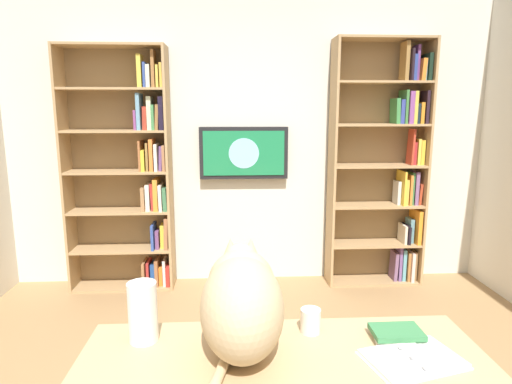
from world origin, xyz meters
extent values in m
cube|color=silver|center=(0.00, -2.23, 1.35)|extent=(4.52, 0.06, 2.70)
cube|color=tan|center=(-1.59, -2.04, 1.12)|extent=(0.02, 0.28, 2.23)
cube|color=tan|center=(-0.74, -2.04, 1.12)|extent=(0.02, 0.28, 2.23)
cube|color=#93754E|center=(-1.17, -2.17, 1.12)|extent=(0.87, 0.01, 2.23)
cube|color=tan|center=(-1.17, -2.04, 0.01)|extent=(0.82, 0.27, 0.02)
cube|color=tan|center=(-1.17, -2.04, 0.38)|extent=(0.82, 0.27, 0.02)
cube|color=tan|center=(-1.17, -2.04, 0.75)|extent=(0.82, 0.27, 0.02)
cube|color=tan|center=(-1.17, -2.04, 1.12)|extent=(0.82, 0.27, 0.02)
cube|color=tan|center=(-1.17, -2.04, 1.49)|extent=(0.82, 0.27, 0.02)
cube|color=tan|center=(-1.17, -2.04, 1.85)|extent=(0.82, 0.27, 0.02)
cube|color=tan|center=(-1.17, -2.04, 2.22)|extent=(0.82, 0.27, 0.02)
cube|color=olive|center=(-1.56, -2.02, 0.16)|extent=(0.03, 0.13, 0.28)
cube|color=beige|center=(-1.52, -2.03, 0.16)|extent=(0.03, 0.20, 0.28)
cube|color=#9E6A39|center=(-1.49, -2.04, 0.16)|extent=(0.03, 0.18, 0.28)
cube|color=#5EA1B1|center=(-1.45, -2.05, 0.17)|extent=(0.03, 0.17, 0.30)
cube|color=#6E4F8B|center=(-1.42, -2.03, 0.19)|extent=(0.03, 0.12, 0.33)
cube|color=slate|center=(-1.38, -2.04, 0.16)|extent=(0.04, 0.15, 0.27)
cube|color=orange|center=(-1.55, -2.03, 0.55)|extent=(0.04, 0.24, 0.31)
cube|color=#6296A0|center=(-1.51, -2.05, 0.50)|extent=(0.04, 0.14, 0.23)
cube|color=black|center=(-1.47, -2.03, 0.47)|extent=(0.02, 0.21, 0.17)
cube|color=beige|center=(-1.44, -2.03, 0.47)|extent=(0.02, 0.18, 0.17)
cube|color=#AD3F24|center=(-1.56, -2.03, 0.85)|extent=(0.04, 0.13, 0.19)
cube|color=slate|center=(-1.52, -2.04, 0.91)|extent=(0.03, 0.17, 0.30)
cube|color=#3E7941|center=(-1.48, -2.05, 0.91)|extent=(0.02, 0.17, 0.30)
cube|color=orange|center=(-1.46, -2.03, 0.90)|extent=(0.02, 0.17, 0.28)
cube|color=gold|center=(-1.42, -2.05, 0.87)|extent=(0.03, 0.20, 0.23)
cube|color=gold|center=(-1.39, -2.03, 0.91)|extent=(0.02, 0.22, 0.31)
cube|color=silver|center=(-1.36, -2.05, 0.87)|extent=(0.03, 0.14, 0.22)
cube|color=gold|center=(-1.55, -2.04, 1.24)|extent=(0.03, 0.14, 0.22)
cube|color=#E1C649|center=(-1.52, -2.03, 1.24)|extent=(0.03, 0.13, 0.23)
cube|color=#AD2A2C|center=(-1.49, -2.05, 1.23)|extent=(0.03, 0.13, 0.20)
cube|color=#B73C28|center=(-1.46, -2.03, 1.29)|extent=(0.03, 0.13, 0.32)
cube|color=#291B25|center=(-1.56, -2.02, 1.64)|extent=(0.03, 0.16, 0.29)
cube|color=orange|center=(-1.52, -2.03, 1.59)|extent=(0.03, 0.15, 0.19)
cube|color=#162430|center=(-1.49, -2.03, 1.58)|extent=(0.03, 0.13, 0.18)
cube|color=gold|center=(-1.45, -2.05, 1.64)|extent=(0.03, 0.21, 0.28)
cube|color=#84468D|center=(-1.41, -2.03, 1.64)|extent=(0.04, 0.22, 0.28)
cube|color=#3E7B3C|center=(-1.37, -2.04, 1.64)|extent=(0.02, 0.20, 0.29)
cube|color=#354193|center=(-1.34, -2.04, 1.60)|extent=(0.03, 0.17, 0.21)
cube|color=#3C8545|center=(-1.30, -2.05, 1.61)|extent=(0.04, 0.18, 0.22)
cube|color=black|center=(-1.55, -2.04, 1.98)|extent=(0.03, 0.20, 0.23)
cube|color=#6B9EA2|center=(-1.52, -2.03, 1.96)|extent=(0.02, 0.14, 0.19)
cube|color=orange|center=(-1.49, -2.02, 1.96)|extent=(0.04, 0.21, 0.19)
cube|color=#774185|center=(-1.46, -2.04, 2.02)|extent=(0.02, 0.13, 0.30)
cube|color=#304698|center=(-1.42, -2.03, 1.98)|extent=(0.03, 0.19, 0.22)
cube|color=black|center=(-1.38, -2.02, 2.00)|extent=(0.02, 0.23, 0.27)
cube|color=#A1763D|center=(-1.35, -2.02, 2.03)|extent=(0.03, 0.15, 0.33)
cube|color=tan|center=(0.72, -2.04, 1.08)|extent=(0.02, 0.28, 2.16)
cube|color=tan|center=(1.62, -2.04, 1.08)|extent=(0.02, 0.28, 2.16)
cube|color=#93754E|center=(1.17, -2.17, 1.08)|extent=(0.92, 0.01, 2.16)
cube|color=tan|center=(1.17, -2.04, 0.01)|extent=(0.88, 0.27, 0.02)
cube|color=tan|center=(1.17, -2.04, 0.37)|extent=(0.88, 0.27, 0.02)
cube|color=tan|center=(1.17, -2.04, 0.72)|extent=(0.88, 0.27, 0.02)
cube|color=tan|center=(1.17, -2.04, 1.08)|extent=(0.88, 0.27, 0.02)
cube|color=tan|center=(1.17, -2.04, 1.43)|extent=(0.88, 0.27, 0.02)
cube|color=tan|center=(1.17, -2.04, 1.79)|extent=(0.88, 0.27, 0.02)
cube|color=tan|center=(1.17, -2.04, 2.15)|extent=(0.88, 0.27, 0.02)
cube|color=red|center=(0.76, -2.04, 0.11)|extent=(0.04, 0.19, 0.19)
cube|color=silver|center=(0.79, -2.04, 0.14)|extent=(0.03, 0.18, 0.24)
cube|color=orange|center=(0.82, -2.03, 0.11)|extent=(0.03, 0.12, 0.17)
cube|color=#965E3A|center=(0.86, -2.05, 0.14)|extent=(0.03, 0.20, 0.24)
cube|color=#224892|center=(0.90, -2.05, 0.12)|extent=(0.04, 0.16, 0.21)
cube|color=#AA2D2A|center=(0.94, -2.05, 0.13)|extent=(0.02, 0.20, 0.23)
cube|color=#996842|center=(0.97, -2.03, 0.14)|extent=(0.02, 0.23, 0.23)
cube|color=#A16944|center=(0.76, -2.04, 0.52)|extent=(0.05, 0.22, 0.29)
cube|color=gold|center=(0.80, -2.05, 0.48)|extent=(0.03, 0.13, 0.22)
cube|color=#754779|center=(0.84, -2.03, 0.46)|extent=(0.03, 0.14, 0.17)
cube|color=#2F4A9C|center=(0.88, -2.02, 0.49)|extent=(0.02, 0.21, 0.23)
cube|color=#417950|center=(0.76, -2.05, 0.84)|extent=(0.04, 0.22, 0.21)
cube|color=beige|center=(0.80, -2.04, 0.85)|extent=(0.03, 0.24, 0.23)
cube|color=orange|center=(0.84, -2.03, 0.87)|extent=(0.04, 0.20, 0.28)
cube|color=#BA2F2B|center=(0.87, -2.03, 0.85)|extent=(0.03, 0.14, 0.24)
cube|color=silver|center=(0.91, -2.03, 0.85)|extent=(0.04, 0.15, 0.23)
cube|color=#9E764D|center=(0.95, -2.04, 0.84)|extent=(0.03, 0.22, 0.21)
cube|color=#A36F49|center=(0.75, -2.03, 1.20)|extent=(0.02, 0.19, 0.23)
cube|color=#724C82|center=(0.78, -2.05, 1.20)|extent=(0.04, 0.18, 0.22)
cube|color=beige|center=(0.82, -2.03, 1.21)|extent=(0.03, 0.22, 0.24)
cube|color=orange|center=(0.86, -2.03, 1.23)|extent=(0.03, 0.19, 0.28)
cube|color=olive|center=(0.89, -2.02, 1.21)|extent=(0.02, 0.17, 0.25)
cube|color=gold|center=(0.93, -2.03, 1.18)|extent=(0.03, 0.19, 0.18)
cube|color=#9F6036|center=(0.96, -2.05, 1.22)|extent=(0.02, 0.22, 0.26)
cube|color=black|center=(0.76, -2.05, 1.59)|extent=(0.04, 0.23, 0.28)
cube|color=olive|center=(0.80, -2.03, 1.55)|extent=(0.04, 0.16, 0.22)
cube|color=#418049|center=(0.83, -2.02, 1.55)|extent=(0.02, 0.19, 0.21)
cube|color=beige|center=(0.86, -2.05, 1.59)|extent=(0.04, 0.16, 0.28)
cube|color=#AF3727|center=(0.91, -2.04, 1.54)|extent=(0.04, 0.13, 0.20)
cube|color=#6595B2|center=(0.95, -2.03, 1.60)|extent=(0.03, 0.18, 0.31)
cube|color=#844280|center=(0.98, -2.04, 1.53)|extent=(0.02, 0.18, 0.17)
cube|color=gold|center=(0.75, -2.04, 1.90)|extent=(0.02, 0.18, 0.20)
cube|color=gold|center=(0.78, -2.03, 1.89)|extent=(0.02, 0.15, 0.19)
cube|color=#9C6938|center=(0.82, -2.04, 1.96)|extent=(0.03, 0.15, 0.31)
cube|color=beige|center=(0.86, -2.03, 1.90)|extent=(0.03, 0.16, 0.19)
cube|color=#374D97|center=(0.89, -2.05, 1.91)|extent=(0.02, 0.16, 0.21)
cube|color=gold|center=(0.93, -2.03, 1.94)|extent=(0.04, 0.14, 0.27)
cube|color=black|center=(0.05, -2.15, 1.23)|extent=(0.81, 0.06, 0.47)
cube|color=#1E7F4C|center=(0.05, -2.12, 1.23)|extent=(0.74, 0.01, 0.40)
cylinder|color=#8CCCEA|center=(0.05, -2.11, 1.23)|extent=(0.28, 0.00, 0.28)
cube|color=tan|center=(-0.02, 0.44, 0.73)|extent=(1.47, 0.62, 0.03)
ellipsoid|color=#D1B284|center=(0.13, 0.38, 0.92)|extent=(0.30, 0.49, 0.35)
ellipsoid|color=#D1B284|center=(0.13, 0.27, 0.96)|extent=(0.25, 0.27, 0.26)
sphere|color=#D1B284|center=(0.13, 0.21, 1.03)|extent=(0.14, 0.14, 0.14)
cone|color=#D1B284|center=(0.09, 0.21, 1.09)|extent=(0.06, 0.06, 0.08)
cone|color=#D1B284|center=(0.17, 0.21, 1.09)|extent=(0.06, 0.06, 0.08)
cone|color=beige|center=(0.09, 0.21, 1.08)|extent=(0.04, 0.04, 0.06)
cone|color=beige|center=(0.17, 0.21, 1.08)|extent=(0.04, 0.04, 0.06)
cylinder|color=#D1B284|center=(0.22, 0.59, 0.76)|extent=(0.11, 0.34, 0.04)
cube|color=white|center=(-0.55, 0.45, 0.75)|extent=(0.20, 0.25, 0.01)
cube|color=white|center=(-0.38, 0.49, 0.75)|extent=(0.20, 0.25, 0.01)
cube|color=white|center=(-0.47, 0.47, 0.75)|extent=(0.09, 0.22, 0.01)
cube|color=white|center=(-0.55, 0.45, 0.76)|extent=(0.19, 0.24, 0.01)
cube|color=white|center=(-0.38, 0.49, 0.76)|extent=(0.19, 0.24, 0.01)
cylinder|color=silver|center=(-0.49, 0.53, 0.76)|extent=(0.02, 0.02, 0.01)
cylinder|color=silver|center=(-0.47, 0.47, 0.76)|extent=(0.02, 0.02, 0.01)
cylinder|color=silver|center=(-0.45, 0.41, 0.76)|extent=(0.02, 0.02, 0.01)
cylinder|color=white|center=(0.50, 0.27, 0.86)|extent=(0.11, 0.11, 0.23)
cylinder|color=white|center=(-0.15, 0.25, 0.79)|extent=(0.08, 0.08, 0.10)
cube|color=beige|center=(-0.45, 0.33, 0.76)|extent=(0.16, 0.15, 0.02)
cube|color=#387A47|center=(-0.46, 0.33, 0.78)|extent=(0.19, 0.13, 0.02)
camera|label=1|loc=(0.16, 1.83, 1.62)|focal=30.51mm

